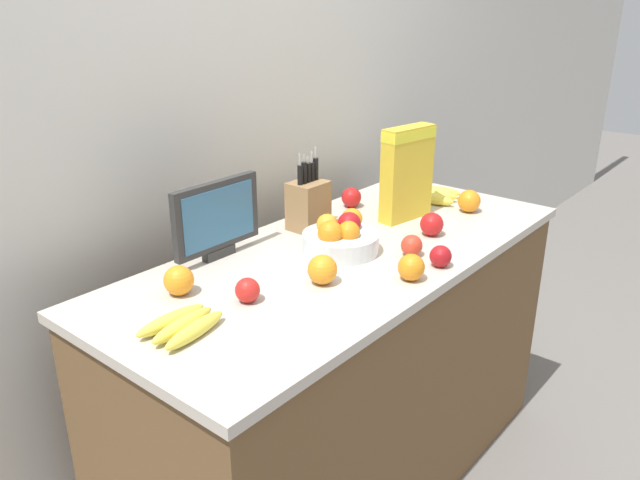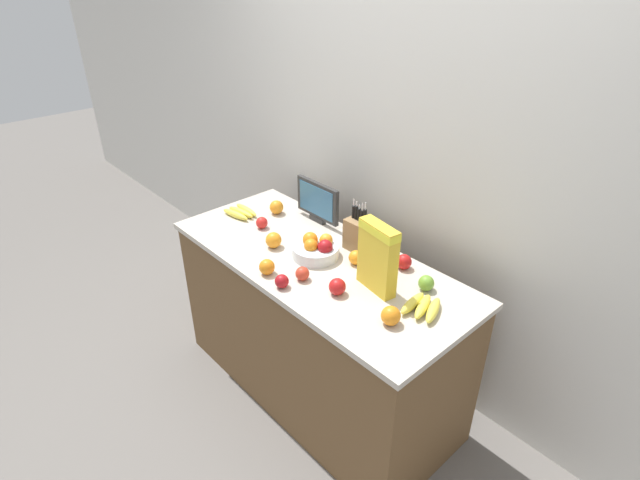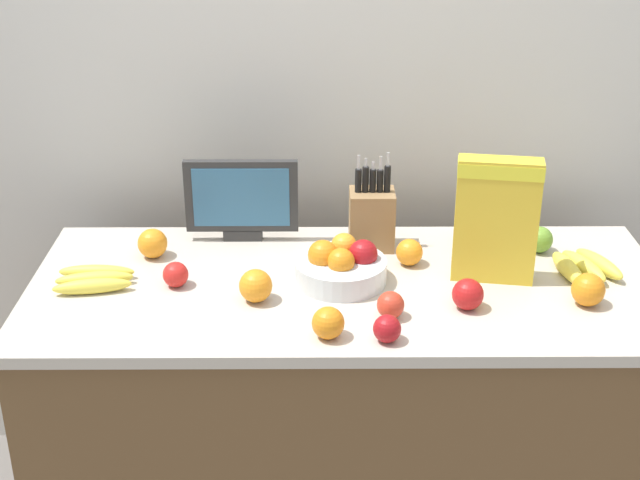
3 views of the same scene
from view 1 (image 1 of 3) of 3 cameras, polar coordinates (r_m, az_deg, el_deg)
The scene contains 20 objects.
ground_plane at distance 2.42m, azimuth 2.15°, elevation -20.68°, with size 14.00×14.00×0.00m, color slate.
wall_back at distance 2.21m, azimuth -9.38°, elevation 12.71°, with size 9.00×0.06×2.60m.
counter at distance 2.15m, azimuth 2.31°, elevation -11.89°, with size 1.64×0.71×0.89m.
knife_block at distance 2.09m, azimuth -1.08°, elevation 3.31°, with size 0.12×0.10×0.28m.
small_monitor at distance 1.87m, azimuth -9.40°, elevation 2.04°, with size 0.31×0.03×0.24m.
cereal_box at distance 2.19m, azimuth 7.97°, elevation 6.38°, with size 0.22×0.10×0.33m.
fruit_bowl at distance 1.92m, azimuth 1.83°, elevation 0.17°, with size 0.24×0.24×0.11m.
banana_bunch_left at distance 1.51m, azimuth -12.43°, elevation -7.61°, with size 0.20×0.14×0.04m.
banana_bunch_right at distance 2.45m, azimuth 10.38°, elevation 4.07°, with size 0.18×0.21×0.04m.
apple_front at distance 1.62m, azimuth -6.65°, elevation -4.58°, with size 0.07×0.07×0.07m, color red.
apple_rightmost at distance 2.44m, azimuth 6.66°, elevation 4.57°, with size 0.07×0.07×0.07m, color #6B9E33.
apple_near_bananas at distance 2.08m, azimuth 10.18°, elevation 1.43°, with size 0.08×0.08×0.08m, color red.
apple_rear at distance 1.85m, azimuth 10.97°, elevation -1.47°, with size 0.06×0.06×0.06m, color #A31419.
apple_middle at distance 2.33m, azimuth 2.89°, elevation 3.92°, with size 0.07×0.07×0.07m, color red.
apple_by_knife_block at distance 1.91m, azimuth 8.38°, elevation -0.50°, with size 0.07×0.07×0.07m, color red.
orange_near_bowl at distance 2.11m, azimuth 2.94°, elevation 1.97°, with size 0.07×0.07×0.07m, color orange.
orange_by_cereal at distance 1.75m, azimuth 8.34°, elevation -2.49°, with size 0.08×0.08×0.08m, color orange.
orange_mid_right at distance 2.34m, azimuth 13.48°, elevation 3.48°, with size 0.08×0.08×0.08m, color orange.
orange_front_center at distance 1.71m, azimuth 0.22°, elevation -2.72°, with size 0.08×0.08×0.08m, color orange.
orange_back_center at distance 1.69m, azimuth -12.78°, elevation -3.62°, with size 0.08×0.08×0.08m, color orange.
Camera 1 is at (-1.43, -1.08, 1.63)m, focal length 35.00 mm.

